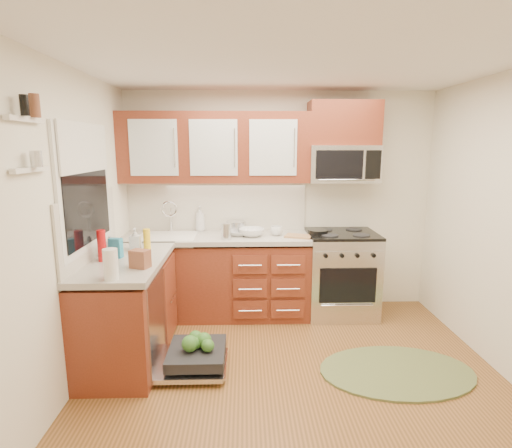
{
  "coord_description": "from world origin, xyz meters",
  "views": [
    {
      "loc": [
        -0.4,
        -2.86,
        1.89
      ],
      "look_at": [
        -0.3,
        0.85,
        1.17
      ],
      "focal_mm": 28.0,
      "sensor_mm": 36.0,
      "label": 1
    }
  ],
  "objects_px": {
    "sink": "(168,247)",
    "bowl_a": "(238,233)",
    "stock_pot": "(236,227)",
    "rug": "(397,371)",
    "skillet": "(318,232)",
    "paper_towel_roll": "(111,264)",
    "cup": "(276,231)",
    "upper_cabinets": "(215,148)",
    "dishwasher": "(192,358)",
    "range": "(341,274)",
    "microwave": "(343,164)",
    "bowl_b": "(252,232)",
    "cutting_board": "(299,236)"
  },
  "relations": [
    {
      "from": "sink",
      "to": "bowl_a",
      "type": "xyz_separation_m",
      "value": [
        0.77,
        0.0,
        0.15
      ]
    },
    {
      "from": "stock_pot",
      "to": "bowl_a",
      "type": "xyz_separation_m",
      "value": [
        0.03,
        -0.14,
        -0.04
      ]
    },
    {
      "from": "rug",
      "to": "skillet",
      "type": "height_order",
      "value": "skillet"
    },
    {
      "from": "paper_towel_roll",
      "to": "cup",
      "type": "relative_size",
      "value": 1.77
    },
    {
      "from": "upper_cabinets",
      "to": "paper_towel_roll",
      "type": "distance_m",
      "value": 1.92
    },
    {
      "from": "rug",
      "to": "upper_cabinets",
      "type": "bearing_deg",
      "value": 139.19
    },
    {
      "from": "stock_pot",
      "to": "dishwasher",
      "type": "bearing_deg",
      "value": -105.66
    },
    {
      "from": "sink",
      "to": "range",
      "type": "bearing_deg",
      "value": 0.3
    },
    {
      "from": "upper_cabinets",
      "to": "rug",
      "type": "height_order",
      "value": "upper_cabinets"
    },
    {
      "from": "microwave",
      "to": "bowl_b",
      "type": "xyz_separation_m",
      "value": [
        -1.01,
        -0.16,
        -0.73
      ]
    },
    {
      "from": "bowl_a",
      "to": "upper_cabinets",
      "type": "bearing_deg",
      "value": 148.67
    },
    {
      "from": "range",
      "to": "rug",
      "type": "height_order",
      "value": "range"
    },
    {
      "from": "dishwasher",
      "to": "upper_cabinets",
      "type": "bearing_deg",
      "value": 83.96
    },
    {
      "from": "microwave",
      "to": "skillet",
      "type": "bearing_deg",
      "value": -151.33
    },
    {
      "from": "microwave",
      "to": "bowl_b",
      "type": "relative_size",
      "value": 2.78
    },
    {
      "from": "sink",
      "to": "bowl_b",
      "type": "xyz_separation_m",
      "value": [
        0.92,
        -0.03,
        0.17
      ]
    },
    {
      "from": "cup",
      "to": "paper_towel_roll",
      "type": "bearing_deg",
      "value": -132.78
    },
    {
      "from": "stock_pot",
      "to": "cup",
      "type": "height_order",
      "value": "stock_pot"
    },
    {
      "from": "skillet",
      "to": "bowl_b",
      "type": "bearing_deg",
      "value": -179.66
    },
    {
      "from": "upper_cabinets",
      "to": "sink",
      "type": "distance_m",
      "value": 1.21
    },
    {
      "from": "rug",
      "to": "bowl_a",
      "type": "bearing_deg",
      "value": 137.71
    },
    {
      "from": "dishwasher",
      "to": "cup",
      "type": "xyz_separation_m",
      "value": [
        0.81,
        1.12,
        0.88
      ]
    },
    {
      "from": "skillet",
      "to": "stock_pot",
      "type": "height_order",
      "value": "stock_pot"
    },
    {
      "from": "range",
      "to": "rug",
      "type": "distance_m",
      "value": 1.34
    },
    {
      "from": "rug",
      "to": "skillet",
      "type": "bearing_deg",
      "value": 111.75
    },
    {
      "from": "rug",
      "to": "paper_towel_roll",
      "type": "distance_m",
      "value": 2.5
    },
    {
      "from": "dishwasher",
      "to": "cup",
      "type": "distance_m",
      "value": 1.64
    },
    {
      "from": "microwave",
      "to": "cutting_board",
      "type": "relative_size",
      "value": 2.69
    },
    {
      "from": "cutting_board",
      "to": "paper_towel_roll",
      "type": "bearing_deg",
      "value": -139.25
    },
    {
      "from": "rug",
      "to": "paper_towel_roll",
      "type": "xyz_separation_m",
      "value": [
        -2.27,
        -0.21,
        1.03
      ]
    },
    {
      "from": "range",
      "to": "cutting_board",
      "type": "distance_m",
      "value": 0.69
    },
    {
      "from": "range",
      "to": "paper_towel_roll",
      "type": "distance_m",
      "value": 2.59
    },
    {
      "from": "paper_towel_roll",
      "to": "cutting_board",
      "type": "bearing_deg",
      "value": 40.75
    },
    {
      "from": "microwave",
      "to": "paper_towel_roll",
      "type": "xyz_separation_m",
      "value": [
        -2.07,
        -1.57,
        -0.66
      ]
    },
    {
      "from": "microwave",
      "to": "sink",
      "type": "bearing_deg",
      "value": -176.15
    },
    {
      "from": "cutting_board",
      "to": "paper_towel_roll",
      "type": "relative_size",
      "value": 1.22
    },
    {
      "from": "stock_pot",
      "to": "bowl_a",
      "type": "height_order",
      "value": "stock_pot"
    },
    {
      "from": "sink",
      "to": "microwave",
      "type": "bearing_deg",
      "value": 3.85
    },
    {
      "from": "range",
      "to": "paper_towel_roll",
      "type": "relative_size",
      "value": 4.11
    },
    {
      "from": "skillet",
      "to": "stock_pot",
      "type": "distance_m",
      "value": 0.92
    },
    {
      "from": "dishwasher",
      "to": "bowl_b",
      "type": "distance_m",
      "value": 1.49
    },
    {
      "from": "rug",
      "to": "skillet",
      "type": "relative_size",
      "value": 5.82
    },
    {
      "from": "upper_cabinets",
      "to": "dishwasher",
      "type": "relative_size",
      "value": 2.93
    },
    {
      "from": "dishwasher",
      "to": "paper_towel_roll",
      "type": "bearing_deg",
      "value": -148.79
    },
    {
      "from": "cutting_board",
      "to": "paper_towel_roll",
      "type": "xyz_separation_m",
      "value": [
        -1.57,
        -1.35,
        0.11
      ]
    },
    {
      "from": "cup",
      "to": "skillet",
      "type": "bearing_deg",
      "value": -3.08
    },
    {
      "from": "paper_towel_roll",
      "to": "rug",
      "type": "bearing_deg",
      "value": 5.21
    },
    {
      "from": "bowl_a",
      "to": "cup",
      "type": "relative_size",
      "value": 1.77
    },
    {
      "from": "dishwasher",
      "to": "bowl_a",
      "type": "distance_m",
      "value": 1.46
    },
    {
      "from": "microwave",
      "to": "cutting_board",
      "type": "xyz_separation_m",
      "value": [
        -0.5,
        -0.22,
        -0.76
      ]
    }
  ]
}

